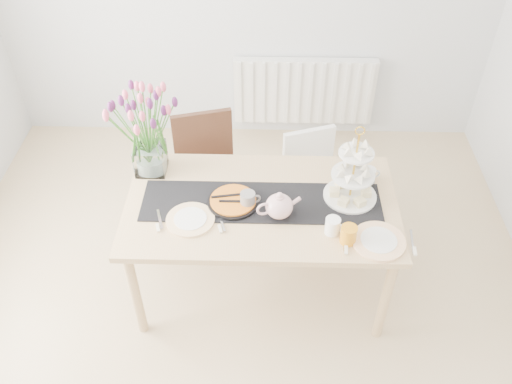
{
  "coord_description": "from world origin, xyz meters",
  "views": [
    {
      "loc": [
        0.19,
        -1.84,
        2.93
      ],
      "look_at": [
        0.13,
        0.42,
        0.88
      ],
      "focal_mm": 38.0,
      "sensor_mm": 36.0,
      "label": 1
    }
  ],
  "objects_px": {
    "tulip_vase": "(144,122)",
    "tart_tin": "(233,202)",
    "radiator": "(304,91)",
    "plate_right": "(379,241)",
    "mug_white": "(333,226)",
    "chair_brown": "(207,164)",
    "cream_jug": "(367,176)",
    "plate_left": "(190,220)",
    "chair_white": "(312,175)",
    "cake_stand": "(352,181)",
    "teapot": "(279,206)",
    "mug_grey": "(248,200)",
    "mug_orange": "(349,235)",
    "dining_table": "(261,212)"
  },
  "relations": [
    {
      "from": "mug_grey",
      "to": "mug_white",
      "type": "distance_m",
      "value": 0.51
    },
    {
      "from": "chair_white",
      "to": "tulip_vase",
      "type": "height_order",
      "value": "tulip_vase"
    },
    {
      "from": "dining_table",
      "to": "chair_white",
      "type": "xyz_separation_m",
      "value": [
        0.35,
        0.63,
        -0.24
      ]
    },
    {
      "from": "chair_white",
      "to": "mug_grey",
      "type": "bearing_deg",
      "value": -141.46
    },
    {
      "from": "dining_table",
      "to": "tart_tin",
      "type": "xyz_separation_m",
      "value": [
        -0.17,
        -0.01,
        0.09
      ]
    },
    {
      "from": "chair_brown",
      "to": "chair_white",
      "type": "height_order",
      "value": "chair_brown"
    },
    {
      "from": "mug_grey",
      "to": "mug_white",
      "type": "relative_size",
      "value": 1.04
    },
    {
      "from": "tulip_vase",
      "to": "mug_grey",
      "type": "xyz_separation_m",
      "value": [
        0.61,
        -0.32,
        -0.31
      ]
    },
    {
      "from": "cream_jug",
      "to": "mug_orange",
      "type": "bearing_deg",
      "value": -120.94
    },
    {
      "from": "chair_brown",
      "to": "plate_left",
      "type": "height_order",
      "value": "chair_brown"
    },
    {
      "from": "chair_brown",
      "to": "plate_right",
      "type": "relative_size",
      "value": 2.89
    },
    {
      "from": "chair_white",
      "to": "teapot",
      "type": "relative_size",
      "value": 3.01
    },
    {
      "from": "dining_table",
      "to": "mug_white",
      "type": "bearing_deg",
      "value": -30.04
    },
    {
      "from": "radiator",
      "to": "cream_jug",
      "type": "height_order",
      "value": "cream_jug"
    },
    {
      "from": "tulip_vase",
      "to": "mug_orange",
      "type": "xyz_separation_m",
      "value": [
        1.16,
        -0.58,
        -0.31
      ]
    },
    {
      "from": "radiator",
      "to": "cream_jug",
      "type": "xyz_separation_m",
      "value": [
        0.3,
        -1.52,
        0.35
      ]
    },
    {
      "from": "mug_grey",
      "to": "chair_brown",
      "type": "bearing_deg",
      "value": 100.38
    },
    {
      "from": "chair_white",
      "to": "plate_right",
      "type": "relative_size",
      "value": 2.56
    },
    {
      "from": "mug_grey",
      "to": "plate_left",
      "type": "xyz_separation_m",
      "value": [
        -0.32,
        -0.12,
        -0.04
      ]
    },
    {
      "from": "chair_brown",
      "to": "cream_jug",
      "type": "xyz_separation_m",
      "value": [
        1.04,
        -0.46,
        0.3
      ]
    },
    {
      "from": "dining_table",
      "to": "chair_brown",
      "type": "xyz_separation_m",
      "value": [
        -0.4,
        0.66,
        -0.18
      ]
    },
    {
      "from": "radiator",
      "to": "plate_right",
      "type": "bearing_deg",
      "value": -81.37
    },
    {
      "from": "tart_tin",
      "to": "cake_stand",
      "type": "bearing_deg",
      "value": 5.99
    },
    {
      "from": "tart_tin",
      "to": "mug_white",
      "type": "relative_size",
      "value": 3.02
    },
    {
      "from": "tulip_vase",
      "to": "chair_brown",
      "type": "bearing_deg",
      "value": 52.38
    },
    {
      "from": "dining_table",
      "to": "tart_tin",
      "type": "distance_m",
      "value": 0.19
    },
    {
      "from": "mug_white",
      "to": "plate_right",
      "type": "distance_m",
      "value": 0.26
    },
    {
      "from": "tart_tin",
      "to": "plate_right",
      "type": "distance_m",
      "value": 0.86
    },
    {
      "from": "plate_left",
      "to": "plate_right",
      "type": "distance_m",
      "value": 1.05
    },
    {
      "from": "tulip_vase",
      "to": "mug_grey",
      "type": "bearing_deg",
      "value": -27.53
    },
    {
      "from": "chair_brown",
      "to": "cream_jug",
      "type": "bearing_deg",
      "value": -39.3
    },
    {
      "from": "cream_jug",
      "to": "mug_grey",
      "type": "relative_size",
      "value": 0.92
    },
    {
      "from": "mug_white",
      "to": "plate_left",
      "type": "distance_m",
      "value": 0.8
    },
    {
      "from": "chair_white",
      "to": "teapot",
      "type": "xyz_separation_m",
      "value": [
        -0.25,
        -0.74,
        0.39
      ]
    },
    {
      "from": "chair_brown",
      "to": "plate_right",
      "type": "bearing_deg",
      "value": -58.17
    },
    {
      "from": "tulip_vase",
      "to": "teapot",
      "type": "distance_m",
      "value": 0.93
    },
    {
      "from": "radiator",
      "to": "plate_right",
      "type": "distance_m",
      "value": 2.06
    },
    {
      "from": "chair_white",
      "to": "cake_stand",
      "type": "xyz_separation_m",
      "value": [
        0.17,
        -0.57,
        0.45
      ]
    },
    {
      "from": "chair_brown",
      "to": "teapot",
      "type": "distance_m",
      "value": 0.98
    },
    {
      "from": "radiator",
      "to": "plate_left",
      "type": "xyz_separation_m",
      "value": [
        -0.74,
        -1.88,
        0.31
      ]
    },
    {
      "from": "radiator",
      "to": "mug_white",
      "type": "xyz_separation_m",
      "value": [
        0.06,
        -1.95,
        0.35
      ]
    },
    {
      "from": "tulip_vase",
      "to": "tart_tin",
      "type": "bearing_deg",
      "value": -29.52
    },
    {
      "from": "tulip_vase",
      "to": "cream_jug",
      "type": "bearing_deg",
      "value": -3.36
    },
    {
      "from": "dining_table",
      "to": "cake_stand",
      "type": "bearing_deg",
      "value": 6.39
    },
    {
      "from": "cream_jug",
      "to": "plate_right",
      "type": "xyz_separation_m",
      "value": [
        0.0,
        -0.5,
        -0.04
      ]
    },
    {
      "from": "cream_jug",
      "to": "plate_right",
      "type": "relative_size",
      "value": 0.32
    },
    {
      "from": "chair_brown",
      "to": "tart_tin",
      "type": "relative_size",
      "value": 2.84
    },
    {
      "from": "mug_white",
      "to": "cream_jug",
      "type": "bearing_deg",
      "value": 80.42
    },
    {
      "from": "mug_white",
      "to": "plate_right",
      "type": "height_order",
      "value": "mug_white"
    },
    {
      "from": "chair_brown",
      "to": "mug_grey",
      "type": "height_order",
      "value": "chair_brown"
    }
  ]
}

